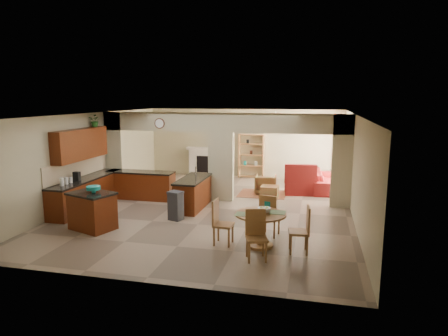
% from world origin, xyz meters
% --- Properties ---
extents(floor, '(10.00, 10.00, 0.00)m').
position_xyz_m(floor, '(0.00, 0.00, 0.00)').
color(floor, gray).
rests_on(floor, ground).
extents(ceiling, '(10.00, 10.00, 0.00)m').
position_xyz_m(ceiling, '(0.00, 0.00, 2.80)').
color(ceiling, white).
rests_on(ceiling, wall_back).
extents(wall_back, '(8.00, 0.00, 8.00)m').
position_xyz_m(wall_back, '(0.00, 5.00, 1.40)').
color(wall_back, '#BAAF88').
rests_on(wall_back, floor).
extents(wall_front, '(8.00, 0.00, 8.00)m').
position_xyz_m(wall_front, '(0.00, -5.00, 1.40)').
color(wall_front, '#BAAF88').
rests_on(wall_front, floor).
extents(wall_left, '(0.00, 10.00, 10.00)m').
position_xyz_m(wall_left, '(-4.00, 0.00, 1.40)').
color(wall_left, '#BAAF88').
rests_on(wall_left, floor).
extents(wall_right, '(0.00, 10.00, 10.00)m').
position_xyz_m(wall_right, '(4.00, 0.00, 1.40)').
color(wall_right, '#BAAF88').
rests_on(wall_right, floor).
extents(partition_left_pier, '(0.60, 0.25, 2.80)m').
position_xyz_m(partition_left_pier, '(-3.70, 1.00, 1.40)').
color(partition_left_pier, '#BAAF88').
rests_on(partition_left_pier, floor).
extents(partition_center_pier, '(0.80, 0.25, 2.20)m').
position_xyz_m(partition_center_pier, '(0.00, 1.00, 1.10)').
color(partition_center_pier, '#BAAF88').
rests_on(partition_center_pier, floor).
extents(partition_right_pier, '(0.60, 0.25, 2.80)m').
position_xyz_m(partition_right_pier, '(3.70, 1.00, 1.40)').
color(partition_right_pier, '#BAAF88').
rests_on(partition_right_pier, floor).
extents(partition_header, '(8.00, 0.25, 0.60)m').
position_xyz_m(partition_header, '(0.00, 1.00, 2.50)').
color(partition_header, '#BAAF88').
rests_on(partition_header, partition_center_pier).
extents(kitchen_counter, '(2.52, 3.29, 1.48)m').
position_xyz_m(kitchen_counter, '(-3.26, -0.25, 0.46)').
color(kitchen_counter, '#451A08').
rests_on(kitchen_counter, floor).
extents(upper_cabinets, '(0.35, 2.40, 0.90)m').
position_xyz_m(upper_cabinets, '(-3.82, -0.80, 1.92)').
color(upper_cabinets, '#451A08').
rests_on(upper_cabinets, wall_left).
extents(peninsula, '(0.70, 1.85, 0.91)m').
position_xyz_m(peninsula, '(-0.60, -0.11, 0.46)').
color(peninsula, '#451A08').
rests_on(peninsula, floor).
extents(wall_clock, '(0.34, 0.03, 0.34)m').
position_xyz_m(wall_clock, '(-2.00, 0.85, 2.45)').
color(wall_clock, '#52281B').
rests_on(wall_clock, partition_header).
extents(rug, '(1.60, 1.30, 0.01)m').
position_xyz_m(rug, '(1.20, 2.10, 0.01)').
color(rug, brown).
rests_on(rug, floor).
extents(fireplace, '(1.60, 0.35, 1.20)m').
position_xyz_m(fireplace, '(-1.60, 4.83, 0.61)').
color(fireplace, silver).
rests_on(fireplace, floor).
extents(shelving_unit, '(1.00, 0.32, 1.80)m').
position_xyz_m(shelving_unit, '(0.35, 4.82, 0.90)').
color(shelving_unit, olive).
rests_on(shelving_unit, floor).
extents(window_a, '(0.02, 0.90, 1.90)m').
position_xyz_m(window_a, '(3.97, 2.30, 1.20)').
color(window_a, white).
rests_on(window_a, wall_right).
extents(window_b, '(0.02, 0.90, 1.90)m').
position_xyz_m(window_b, '(3.97, 4.00, 1.20)').
color(window_b, white).
rests_on(window_b, wall_right).
extents(glazed_door, '(0.02, 0.70, 2.10)m').
position_xyz_m(glazed_door, '(3.97, 3.15, 1.05)').
color(glazed_door, white).
rests_on(glazed_door, wall_right).
extents(drape_a_left, '(0.10, 0.28, 2.30)m').
position_xyz_m(drape_a_left, '(3.93, 1.70, 1.20)').
color(drape_a_left, '#421D1A').
rests_on(drape_a_left, wall_right).
extents(drape_a_right, '(0.10, 0.28, 2.30)m').
position_xyz_m(drape_a_right, '(3.93, 2.90, 1.20)').
color(drape_a_right, '#421D1A').
rests_on(drape_a_right, wall_right).
extents(drape_b_left, '(0.10, 0.28, 2.30)m').
position_xyz_m(drape_b_left, '(3.93, 3.40, 1.20)').
color(drape_b_left, '#421D1A').
rests_on(drape_b_left, wall_right).
extents(drape_b_right, '(0.10, 0.28, 2.30)m').
position_xyz_m(drape_b_right, '(3.93, 4.60, 1.20)').
color(drape_b_right, '#421D1A').
rests_on(drape_b_right, wall_right).
extents(ceiling_fan, '(1.00, 1.00, 0.10)m').
position_xyz_m(ceiling_fan, '(1.50, 3.00, 2.56)').
color(ceiling_fan, white).
rests_on(ceiling_fan, ceiling).
extents(kitchen_island, '(1.29, 1.09, 0.95)m').
position_xyz_m(kitchen_island, '(-2.47, -2.55, 0.48)').
color(kitchen_island, '#451A08').
rests_on(kitchen_island, floor).
extents(teal_bowl, '(0.34, 0.34, 0.16)m').
position_xyz_m(teal_bowl, '(-2.42, -2.52, 1.03)').
color(teal_bowl, teal).
rests_on(teal_bowl, kitchen_island).
extents(trash_can, '(0.42, 0.38, 0.73)m').
position_xyz_m(trash_can, '(-0.70, -1.34, 0.36)').
color(trash_can, '#2D2D2F').
rests_on(trash_can, floor).
extents(dining_table, '(1.13, 1.13, 0.77)m').
position_xyz_m(dining_table, '(1.81, -2.78, 0.51)').
color(dining_table, olive).
rests_on(dining_table, floor).
extents(fruit_bowl, '(0.28, 0.28, 0.15)m').
position_xyz_m(fruit_bowl, '(1.89, -2.77, 0.84)').
color(fruit_bowl, '#88BB28').
rests_on(fruit_bowl, dining_table).
extents(sofa, '(2.41, 1.07, 0.69)m').
position_xyz_m(sofa, '(3.30, 3.24, 0.34)').
color(sofa, maroon).
rests_on(sofa, floor).
extents(chaise, '(1.16, 0.99, 0.43)m').
position_xyz_m(chaise, '(2.46, 2.49, 0.21)').
color(chaise, maroon).
rests_on(chaise, floor).
extents(armchair, '(0.73, 0.75, 0.65)m').
position_xyz_m(armchair, '(1.29, 2.20, 0.32)').
color(armchair, maroon).
rests_on(armchair, floor).
extents(ottoman, '(0.58, 0.58, 0.41)m').
position_xyz_m(ottoman, '(1.50, 1.61, 0.20)').
color(ottoman, maroon).
rests_on(ottoman, floor).
extents(plant, '(0.41, 0.38, 0.39)m').
position_xyz_m(plant, '(-3.82, 0.06, 2.57)').
color(plant, '#1B4D14').
rests_on(plant, upper_cabinets).
extents(chair_north, '(0.50, 0.50, 1.02)m').
position_xyz_m(chair_north, '(1.91, -2.07, 0.55)').
color(chair_north, olive).
rests_on(chair_north, floor).
extents(chair_east, '(0.47, 0.47, 1.02)m').
position_xyz_m(chair_east, '(2.74, -2.92, 0.55)').
color(chair_east, olive).
rests_on(chair_east, floor).
extents(chair_south, '(0.53, 0.53, 1.02)m').
position_xyz_m(chair_south, '(1.81, -3.45, 0.55)').
color(chair_south, olive).
rests_on(chair_south, floor).
extents(chair_west, '(0.44, 0.44, 1.02)m').
position_xyz_m(chair_west, '(0.89, -2.82, 0.55)').
color(chair_west, olive).
rests_on(chair_west, floor).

